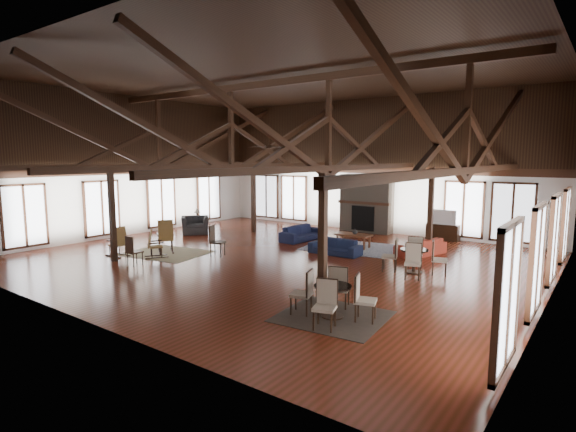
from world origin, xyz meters
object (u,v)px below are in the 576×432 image
Objects in this scene: sofa_navy_left at (302,233)px; sofa_navy_front at (335,247)px; cafe_table_far at (414,256)px; sofa_orange at (421,247)px; tv_console at (443,232)px; armchair at (195,225)px; coffee_table at (353,235)px; cafe_table_near at (333,295)px.

sofa_navy_front is at bearing -118.13° from sofa_navy_left.
cafe_table_far is at bearing -15.44° from sofa_navy_front.
tv_console is (-0.28, 3.36, 0.04)m from sofa_orange.
coffee_table is at bearing -37.39° from armchair.
cafe_table_far is (5.61, -2.34, 0.20)m from sofa_navy_left.
cafe_table_far is at bearing -53.37° from armchair.
sofa_navy_left is at bearing 177.99° from coffee_table.
cafe_table_far is at bearing -80.47° from tv_console.
coffee_table is (2.39, -0.05, 0.16)m from sofa_navy_left.
sofa_orange is at bearing 4.34° from coffee_table.
sofa_navy_left reaches higher than sofa_orange.
tv_console is at bearing -49.06° from sofa_navy_left.
cafe_table_far is (3.22, -2.29, 0.04)m from coffee_table.
armchair is at bearing 178.79° from sofa_navy_front.
sofa_orange is 7.17m from cafe_table_near.
sofa_navy_front is 1.42× the size of tv_console.
armchair is at bearing 175.15° from cafe_table_far.
armchair is at bearing -151.98° from tv_console.
tv_console is at bearing 99.53° from cafe_table_far.
sofa_orange is at bearing -84.38° from sofa_navy_left.
coffee_table is (-0.06, 1.46, 0.19)m from sofa_navy_front.
sofa_navy_left reaches higher than sofa_navy_front.
cafe_table_far reaches higher than sofa_orange.
cafe_table_far reaches higher than coffee_table.
sofa_orange is at bearing 95.38° from cafe_table_near.
sofa_navy_left is 1.07× the size of cafe_table_near.
cafe_table_near is (3.18, -6.91, 0.03)m from coffee_table.
cafe_table_near is at bearing -66.14° from coffee_table.
coffee_table is 0.70× the size of cafe_table_far.
coffee_table is 1.15× the size of armchair.
tv_console is at bearing 57.22° from coffee_table.
tv_console is at bearing 65.97° from sofa_navy_front.
sofa_navy_front is 1.48m from coffee_table.
armchair reaches higher than sofa_navy_front.
cafe_table_near is at bearing -137.80° from sofa_navy_left.
armchair is at bearing 152.01° from cafe_table_near.
cafe_table_near reaches higher than armchair.
sofa_navy_left is at bearing -31.55° from armchair.
sofa_orange is 1.45× the size of coffee_table.
sofa_navy_front is at bearing -48.95° from armchair.
sofa_navy_left is 8.92m from cafe_table_near.
cafe_table_near is at bearing -90.47° from cafe_table_far.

